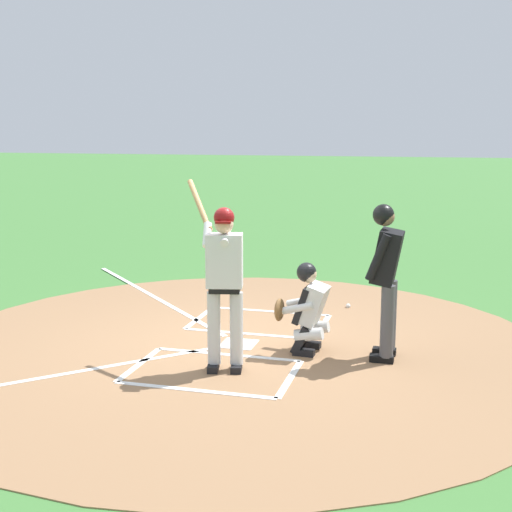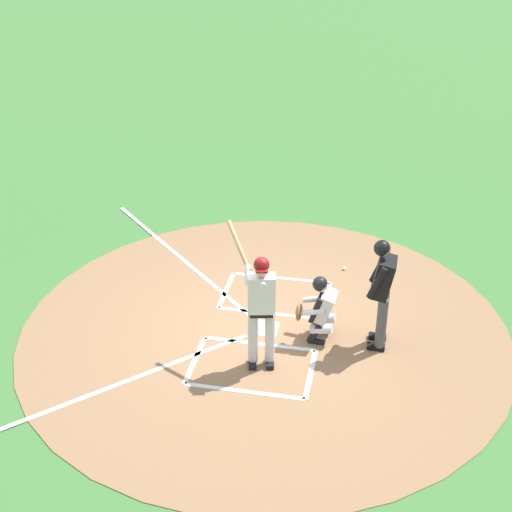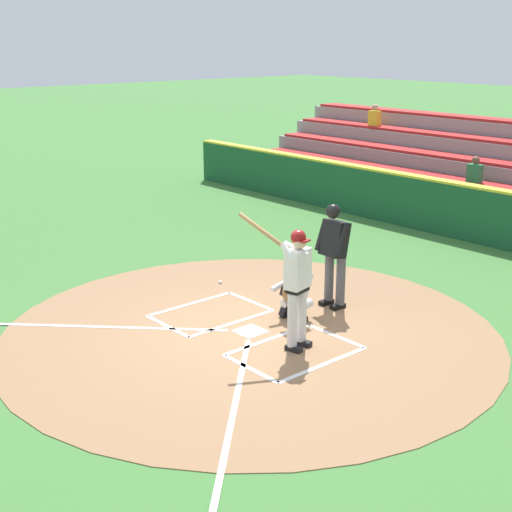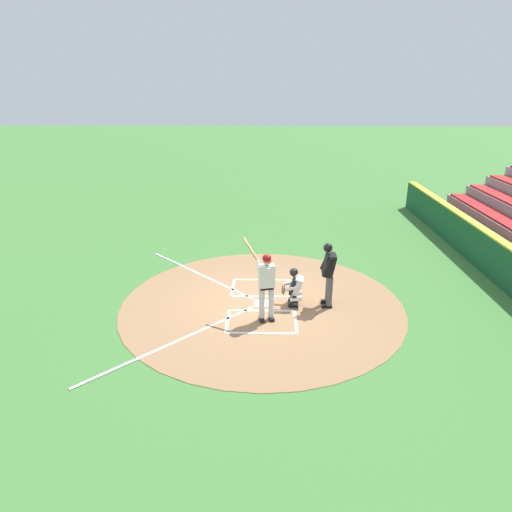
{
  "view_description": "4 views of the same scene",
  "coord_description": "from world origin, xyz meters",
  "px_view_note": "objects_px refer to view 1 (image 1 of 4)",
  "views": [
    {
      "loc": [
        -8.15,
        -2.42,
        2.73
      ],
      "look_at": [
        -0.27,
        -0.3,
        1.22
      ],
      "focal_mm": 48.68,
      "sensor_mm": 36.0,
      "label": 1
    },
    {
      "loc": [
        -9.97,
        -1.84,
        6.98
      ],
      "look_at": [
        0.34,
        0.21,
        1.17
      ],
      "focal_mm": 52.2,
      "sensor_mm": 36.0,
      "label": 2
    },
    {
      "loc": [
        -8.28,
        7.03,
        4.56
      ],
      "look_at": [
        0.3,
        -0.38,
        1.14
      ],
      "focal_mm": 50.95,
      "sensor_mm": 36.0,
      "label": 3
    },
    {
      "loc": [
        -11.43,
        -0.04,
        5.84
      ],
      "look_at": [
        0.57,
        0.18,
        1.24
      ],
      "focal_mm": 31.3,
      "sensor_mm": 36.0,
      "label": 4
    }
  ],
  "objects_px": {
    "baseball": "(348,306)",
    "plate_umpire": "(386,271)",
    "catcher": "(307,306)",
    "batter": "(224,276)"
  },
  "relations": [
    {
      "from": "baseball",
      "to": "plate_umpire",
      "type": "bearing_deg",
      "value": -162.22
    },
    {
      "from": "catcher",
      "to": "plate_umpire",
      "type": "height_order",
      "value": "plate_umpire"
    },
    {
      "from": "baseball",
      "to": "catcher",
      "type": "bearing_deg",
      "value": 174.71
    },
    {
      "from": "plate_umpire",
      "to": "baseball",
      "type": "xyz_separation_m",
      "value": [
        2.27,
        0.73,
        -1.04
      ]
    },
    {
      "from": "batter",
      "to": "plate_umpire",
      "type": "height_order",
      "value": "batter"
    },
    {
      "from": "catcher",
      "to": "baseball",
      "type": "relative_size",
      "value": 15.27
    },
    {
      "from": "catcher",
      "to": "plate_umpire",
      "type": "relative_size",
      "value": 0.61
    },
    {
      "from": "batter",
      "to": "baseball",
      "type": "distance_m",
      "value": 3.45
    },
    {
      "from": "catcher",
      "to": "baseball",
      "type": "xyz_separation_m",
      "value": [
        2.27,
        -0.21,
        -0.55
      ]
    },
    {
      "from": "baseball",
      "to": "batter",
      "type": "bearing_deg",
      "value": 162.29
    }
  ]
}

